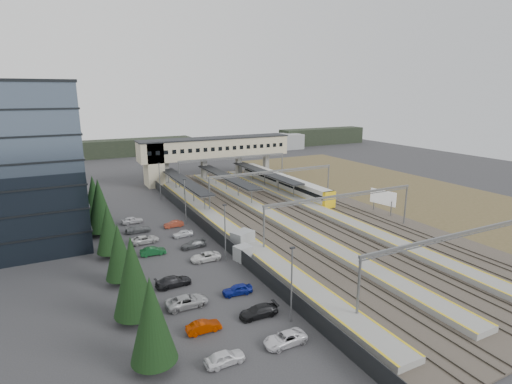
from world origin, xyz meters
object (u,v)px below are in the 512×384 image
relay_cabin_near (243,240)px  train (283,183)px  relay_cabin_far (243,253)px  footbridge (206,151)px  billboard (383,198)px

relay_cabin_near → train: (23.93, 28.26, 0.59)m
relay_cabin_near → relay_cabin_far: bearing=-114.2°
relay_cabin_near → footbridge: (11.64, 46.87, 6.63)m
relay_cabin_far → train: 41.30m
billboard → relay_cabin_near: bearing=-173.5°
billboard → relay_cabin_far: bearing=-167.1°
relay_cabin_far → footbridge: size_ratio=0.07×
footbridge → train: bearing=-56.6°
relay_cabin_near → train: size_ratio=0.10×
relay_cabin_far → footbridge: 53.10m
relay_cabin_far → train: train is taller
footbridge → billboard: bearing=-65.6°
relay_cabin_far → train: bearing=51.4°
relay_cabin_far → billboard: billboard is taller
relay_cabin_far → footbridge: footbridge is taller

